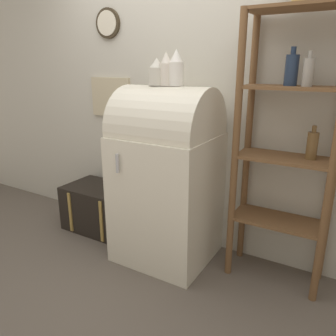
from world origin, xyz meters
TOP-DOWN VIEW (x-y plane):
  - ground_plane at (0.00, 0.00)m, footprint 12.00×12.00m
  - wall_back at (-0.01, 0.57)m, footprint 7.00×0.09m
  - refrigerator at (-0.00, 0.21)m, footprint 0.73×0.71m
  - suitcase_trunk at (-0.78, 0.29)m, footprint 0.70×0.46m
  - shelf_unit at (0.86, 0.37)m, footprint 0.66×0.33m
  - vase_left at (-0.08, 0.20)m, footprint 0.12×0.12m
  - vase_center at (-0.00, 0.20)m, footprint 0.09×0.09m
  - vase_right at (0.07, 0.22)m, footprint 0.11×0.11m

SIDE VIEW (x-z plane):
  - ground_plane at x=0.00m, z-range 0.00..0.00m
  - suitcase_trunk at x=-0.78m, z-range 0.00..0.43m
  - refrigerator at x=0.00m, z-range 0.02..1.42m
  - shelf_unit at x=0.86m, z-range 0.13..2.02m
  - wall_back at x=-0.01m, z-range 0.00..2.70m
  - vase_left at x=-0.08m, z-range 1.39..1.59m
  - vase_center at x=0.00m, z-range 1.39..1.63m
  - vase_right at x=0.07m, z-range 1.39..1.65m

